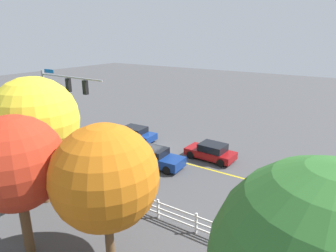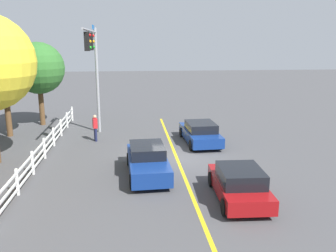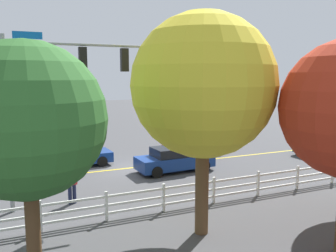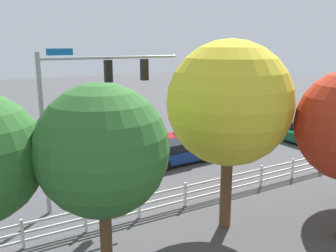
# 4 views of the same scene
# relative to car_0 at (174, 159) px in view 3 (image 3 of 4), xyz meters

# --- Properties ---
(ground_plane) EXTENTS (120.00, 120.00, 0.00)m
(ground_plane) POSITION_rel_car_0_xyz_m (2.42, -1.69, -0.69)
(ground_plane) COLOR #444447
(lane_center_stripe) EXTENTS (28.00, 0.16, 0.01)m
(lane_center_stripe) POSITION_rel_car_0_xyz_m (-1.58, -1.69, -0.69)
(lane_center_stripe) COLOR gold
(lane_center_stripe) RESTS_ON ground_plane
(signal_assembly) EXTENTS (6.61, 0.38, 7.19)m
(signal_assembly) POSITION_rel_car_0_xyz_m (6.69, 2.94, 4.33)
(signal_assembly) COLOR gray
(signal_assembly) RESTS_ON ground_plane
(car_0) EXTENTS (4.55, 2.00, 1.42)m
(car_0) POSITION_rel_car_0_xyz_m (0.00, 0.00, 0.00)
(car_0) COLOR navy
(car_0) RESTS_ON ground_plane
(car_1) EXTENTS (4.57, 2.09, 1.34)m
(car_1) POSITION_rel_car_0_xyz_m (5.09, -3.51, -0.04)
(car_1) COLOR navy
(car_1) RESTS_ON ground_plane
(car_2) EXTENTS (4.06, 2.03, 1.36)m
(car_2) POSITION_rel_car_0_xyz_m (-3.09, -3.47, -0.03)
(car_2) COLOR maroon
(car_2) RESTS_ON ground_plane
(car_3) EXTENTS (4.02, 2.05, 1.37)m
(car_3) POSITION_rel_car_0_xyz_m (-11.36, 0.41, -0.03)
(car_3) COLOR #0C4C2D
(car_3) RESTS_ON ground_plane
(pedestrian) EXTENTS (0.45, 0.36, 1.69)m
(pedestrian) POSITION_rel_car_0_xyz_m (6.23, 3.00, 0.24)
(pedestrian) COLOR #191E3F
(pedestrian) RESTS_ON ground_plane
(white_rail_fence) EXTENTS (26.10, 0.10, 1.15)m
(white_rail_fence) POSITION_rel_car_0_xyz_m (-0.58, 5.39, -0.09)
(white_rail_fence) COLOR white
(white_rail_fence) RESTS_ON ground_plane
(tree_0) EXTENTS (4.85, 4.85, 7.59)m
(tree_0) POSITION_rel_car_0_xyz_m (2.54, 7.77, 4.45)
(tree_0) COLOR brown
(tree_0) RESTS_ON ground_plane
(tree_2) EXTENTS (3.93, 3.93, 6.36)m
(tree_2) POSITION_rel_car_0_xyz_m (8.06, 8.82, 3.68)
(tree_2) COLOR brown
(tree_2) RESTS_ON ground_plane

